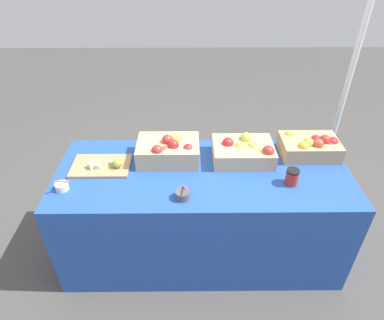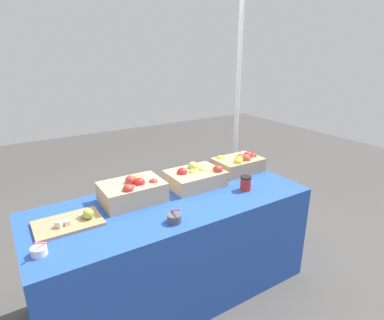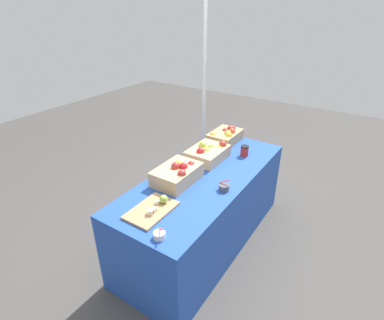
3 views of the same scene
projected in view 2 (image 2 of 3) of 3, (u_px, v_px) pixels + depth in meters
ground_plane at (174, 289)px, 2.41m from camera, size 10.00×10.00×0.00m
table at (174, 247)px, 2.28m from camera, size 1.90×0.76×0.74m
apple_crate_left at (239, 163)px, 2.66m from camera, size 0.38×0.26×0.16m
apple_crate_middle at (196, 177)px, 2.39m from camera, size 0.40×0.30×0.16m
apple_crate_right at (133, 191)px, 2.13m from camera, size 0.41×0.28×0.18m
cutting_board_front at (71, 222)px, 1.86m from camera, size 0.38×0.25×0.08m
sample_bowl_near at (174, 218)px, 1.88m from camera, size 0.09×0.09×0.10m
sample_bowl_mid at (39, 251)px, 1.59m from camera, size 0.08×0.09×0.10m
coffee_cup at (246, 183)px, 2.31m from camera, size 0.08×0.08×0.10m
tent_pole at (237, 109)px, 3.16m from camera, size 0.04×0.04×2.30m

